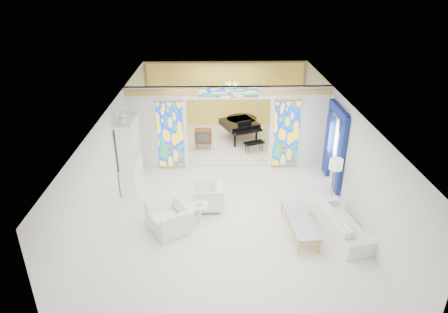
{
  "coord_description": "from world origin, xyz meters",
  "views": [
    {
      "loc": [
        -0.47,
        -11.06,
        6.58
      ],
      "look_at": [
        -0.2,
        0.2,
        1.26
      ],
      "focal_mm": 32.0,
      "sensor_mm": 36.0,
      "label": 1
    }
  ],
  "objects_px": {
    "armchair_left": "(170,218)",
    "armchair_right": "(208,196)",
    "tv_console": "(203,136)",
    "grand_piano": "(241,123)",
    "sofa": "(342,222)",
    "coffee_table": "(300,219)",
    "china_cabinet": "(130,155)"
  },
  "relations": [
    {
      "from": "armchair_left",
      "to": "grand_piano",
      "type": "height_order",
      "value": "grand_piano"
    },
    {
      "from": "armchair_left",
      "to": "sofa",
      "type": "bearing_deg",
      "value": 53.97
    },
    {
      "from": "tv_console",
      "to": "armchair_right",
      "type": "bearing_deg",
      "value": -87.75
    },
    {
      "from": "sofa",
      "to": "tv_console",
      "type": "height_order",
      "value": "tv_console"
    },
    {
      "from": "tv_console",
      "to": "china_cabinet",
      "type": "bearing_deg",
      "value": -131.36
    },
    {
      "from": "coffee_table",
      "to": "grand_piano",
      "type": "height_order",
      "value": "grand_piano"
    },
    {
      "from": "armchair_right",
      "to": "tv_console",
      "type": "height_order",
      "value": "tv_console"
    },
    {
      "from": "grand_piano",
      "to": "china_cabinet",
      "type": "bearing_deg",
      "value": -158.67
    },
    {
      "from": "tv_console",
      "to": "grand_piano",
      "type": "bearing_deg",
      "value": 31.64
    },
    {
      "from": "china_cabinet",
      "to": "tv_console",
      "type": "distance_m",
      "value": 3.56
    },
    {
      "from": "grand_piano",
      "to": "tv_console",
      "type": "xyz_separation_m",
      "value": [
        -1.52,
        -0.98,
        -0.16
      ]
    },
    {
      "from": "tv_console",
      "to": "coffee_table",
      "type": "bearing_deg",
      "value": -63.82
    },
    {
      "from": "armchair_left",
      "to": "china_cabinet",
      "type": "bearing_deg",
      "value": 178.81
    },
    {
      "from": "coffee_table",
      "to": "grand_piano",
      "type": "xyz_separation_m",
      "value": [
        -1.21,
        6.31,
        0.41
      ]
    },
    {
      "from": "armchair_right",
      "to": "sofa",
      "type": "bearing_deg",
      "value": 68.17
    },
    {
      "from": "armchair_left",
      "to": "grand_piano",
      "type": "relative_size",
      "value": 0.43
    },
    {
      "from": "sofa",
      "to": "coffee_table",
      "type": "height_order",
      "value": "sofa"
    },
    {
      "from": "coffee_table",
      "to": "tv_console",
      "type": "xyz_separation_m",
      "value": [
        -2.74,
        5.33,
        0.26
      ]
    },
    {
      "from": "armchair_left",
      "to": "armchair_right",
      "type": "relative_size",
      "value": 1.3
    },
    {
      "from": "china_cabinet",
      "to": "armchair_left",
      "type": "distance_m",
      "value": 2.96
    },
    {
      "from": "armchair_left",
      "to": "coffee_table",
      "type": "bearing_deg",
      "value": 54.14
    },
    {
      "from": "armchair_left",
      "to": "tv_console",
      "type": "relative_size",
      "value": 1.51
    },
    {
      "from": "sofa",
      "to": "grand_piano",
      "type": "bearing_deg",
      "value": 8.09
    },
    {
      "from": "china_cabinet",
      "to": "armchair_right",
      "type": "relative_size",
      "value": 3.06
    },
    {
      "from": "armchair_right",
      "to": "tv_console",
      "type": "distance_m",
      "value": 4.08
    },
    {
      "from": "armchair_left",
      "to": "armchair_right",
      "type": "xyz_separation_m",
      "value": [
        1.04,
        1.06,
        0.03
      ]
    },
    {
      "from": "china_cabinet",
      "to": "sofa",
      "type": "relative_size",
      "value": 1.17
    },
    {
      "from": "armchair_left",
      "to": "coffee_table",
      "type": "height_order",
      "value": "armchair_left"
    },
    {
      "from": "armchair_left",
      "to": "tv_console",
      "type": "bearing_deg",
      "value": 138.58
    },
    {
      "from": "sofa",
      "to": "tv_console",
      "type": "bearing_deg",
      "value": 23.5
    },
    {
      "from": "china_cabinet",
      "to": "armchair_right",
      "type": "xyz_separation_m",
      "value": [
        2.52,
        -1.38,
        -0.77
      ]
    },
    {
      "from": "coffee_table",
      "to": "grand_piano",
      "type": "bearing_deg",
      "value": 100.9
    }
  ]
}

